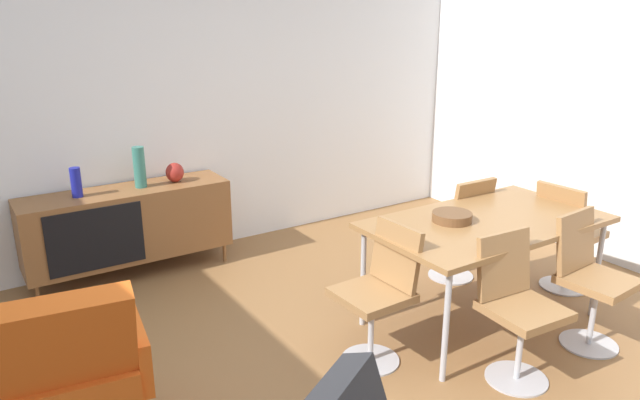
{
  "coord_description": "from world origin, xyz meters",
  "views": [
    {
      "loc": [
        -1.5,
        -2.29,
        2.07
      ],
      "look_at": [
        0.5,
        0.79,
        0.89
      ],
      "focal_mm": 33.48,
      "sensor_mm": 36.0,
      "label": 1
    }
  ],
  "objects_px": {
    "dining_table": "(486,226)",
    "dining_chair_near_window": "(380,289)",
    "dining_chair_far_end": "(566,232)",
    "wooden_bowl_on_table": "(452,217)",
    "vase_cobalt": "(139,167)",
    "lounge_chair_red": "(67,369)",
    "vase_ceramic_small": "(175,172)",
    "dining_chair_front_right": "(589,275)",
    "vase_sculptural_dark": "(76,182)",
    "dining_chair_front_left": "(516,303)",
    "sideboard": "(128,223)",
    "dining_chair_back_right": "(460,224)"
  },
  "relations": [
    {
      "from": "dining_table",
      "to": "dining_chair_near_window",
      "type": "height_order",
      "value": "dining_chair_near_window"
    },
    {
      "from": "dining_chair_far_end",
      "to": "wooden_bowl_on_table",
      "type": "bearing_deg",
      "value": 174.3
    },
    {
      "from": "vase_cobalt",
      "to": "lounge_chair_red",
      "type": "height_order",
      "value": "vase_cobalt"
    },
    {
      "from": "dining_chair_near_window",
      "to": "wooden_bowl_on_table",
      "type": "bearing_deg",
      "value": 8.8
    },
    {
      "from": "vase_ceramic_small",
      "to": "dining_chair_front_right",
      "type": "height_order",
      "value": "vase_ceramic_small"
    },
    {
      "from": "vase_sculptural_dark",
      "to": "dining_chair_near_window",
      "type": "relative_size",
      "value": 0.26
    },
    {
      "from": "dining_chair_front_left",
      "to": "dining_chair_near_window",
      "type": "relative_size",
      "value": 1.0
    },
    {
      "from": "sideboard",
      "to": "dining_chair_back_right",
      "type": "relative_size",
      "value": 1.87
    },
    {
      "from": "vase_cobalt",
      "to": "lounge_chair_red",
      "type": "xyz_separation_m",
      "value": [
        -0.96,
        -1.93,
        -0.42
      ]
    },
    {
      "from": "dining_table",
      "to": "wooden_bowl_on_table",
      "type": "xyz_separation_m",
      "value": [
        -0.22,
        0.11,
        0.07
      ]
    },
    {
      "from": "vase_sculptural_dark",
      "to": "lounge_chair_red",
      "type": "height_order",
      "value": "same"
    },
    {
      "from": "dining_table",
      "to": "dining_chair_front_left",
      "type": "distance_m",
      "value": 0.7
    },
    {
      "from": "vase_ceramic_small",
      "to": "wooden_bowl_on_table",
      "type": "height_order",
      "value": "vase_ceramic_small"
    },
    {
      "from": "vase_sculptural_dark",
      "to": "vase_ceramic_small",
      "type": "height_order",
      "value": "vase_sculptural_dark"
    },
    {
      "from": "sideboard",
      "to": "dining_chair_front_right",
      "type": "distance_m",
      "value": 3.4
    },
    {
      "from": "vase_ceramic_small",
      "to": "dining_chair_front_left",
      "type": "height_order",
      "value": "vase_ceramic_small"
    },
    {
      "from": "dining_chair_front_right",
      "to": "vase_ceramic_small",
      "type": "bearing_deg",
      "value": 123.33
    },
    {
      "from": "dining_chair_front_left",
      "to": "dining_chair_front_right",
      "type": "xyz_separation_m",
      "value": [
        0.69,
        -0.0,
        0.0
      ]
    },
    {
      "from": "dining_chair_far_end",
      "to": "dining_chair_front_right",
      "type": "xyz_separation_m",
      "value": [
        -0.54,
        -0.55,
        0.0
      ]
    },
    {
      "from": "vase_sculptural_dark",
      "to": "dining_chair_front_left",
      "type": "distance_m",
      "value": 3.21
    },
    {
      "from": "sideboard",
      "to": "vase_sculptural_dark",
      "type": "distance_m",
      "value": 0.52
    },
    {
      "from": "vase_cobalt",
      "to": "dining_chair_front_right",
      "type": "relative_size",
      "value": 0.38
    },
    {
      "from": "vase_cobalt",
      "to": "dining_chair_front_left",
      "type": "distance_m",
      "value": 2.98
    },
    {
      "from": "dining_table",
      "to": "dining_chair_far_end",
      "type": "bearing_deg",
      "value": -0.27
    },
    {
      "from": "vase_sculptural_dark",
      "to": "dining_chair_near_window",
      "type": "bearing_deg",
      "value": -58.68
    },
    {
      "from": "dining_chair_front_right",
      "to": "lounge_chair_red",
      "type": "bearing_deg",
      "value": 166.69
    },
    {
      "from": "lounge_chair_red",
      "to": "dining_chair_front_right",
      "type": "bearing_deg",
      "value": -13.31
    },
    {
      "from": "vase_cobalt",
      "to": "vase_ceramic_small",
      "type": "bearing_deg",
      "value": 0.0
    },
    {
      "from": "sideboard",
      "to": "lounge_chair_red",
      "type": "relative_size",
      "value": 1.69
    },
    {
      "from": "lounge_chair_red",
      "to": "dining_chair_front_left",
      "type": "bearing_deg",
      "value": -17.13
    },
    {
      "from": "vase_cobalt",
      "to": "vase_ceramic_small",
      "type": "xyz_separation_m",
      "value": [
        0.28,
        0.0,
        -0.08
      ]
    },
    {
      "from": "dining_chair_near_window",
      "to": "dining_chair_front_right",
      "type": "bearing_deg",
      "value": -24.45
    },
    {
      "from": "vase_cobalt",
      "to": "dining_chair_far_end",
      "type": "bearing_deg",
      "value": -39.09
    },
    {
      "from": "vase_cobalt",
      "to": "dining_chair_back_right",
      "type": "distance_m",
      "value": 2.56
    },
    {
      "from": "dining_table",
      "to": "lounge_chair_red",
      "type": "relative_size",
      "value": 1.69
    },
    {
      "from": "dining_chair_back_right",
      "to": "wooden_bowl_on_table",
      "type": "bearing_deg",
      "value": -141.27
    },
    {
      "from": "vase_ceramic_small",
      "to": "lounge_chair_red",
      "type": "distance_m",
      "value": 2.32
    },
    {
      "from": "dining_chair_far_end",
      "to": "dining_chair_near_window",
      "type": "height_order",
      "value": "same"
    },
    {
      "from": "vase_sculptural_dark",
      "to": "lounge_chair_red",
      "type": "relative_size",
      "value": 0.24
    },
    {
      "from": "vase_ceramic_small",
      "to": "dining_chair_near_window",
      "type": "xyz_separation_m",
      "value": [
        0.5,
        -2.07,
        -0.33
      ]
    },
    {
      "from": "sideboard",
      "to": "dining_chair_back_right",
      "type": "height_order",
      "value": "dining_chair_back_right"
    },
    {
      "from": "vase_ceramic_small",
      "to": "dining_chair_back_right",
      "type": "distance_m",
      "value": 2.33
    },
    {
      "from": "vase_sculptural_dark",
      "to": "vase_ceramic_small",
      "type": "xyz_separation_m",
      "value": [
        0.76,
        0.0,
        -0.03
      ]
    },
    {
      "from": "vase_sculptural_dark",
      "to": "dining_chair_far_end",
      "type": "relative_size",
      "value": 0.26
    },
    {
      "from": "vase_sculptural_dark",
      "to": "dining_chair_near_window",
      "type": "xyz_separation_m",
      "value": [
        1.26,
        -2.07,
        -0.36
      ]
    },
    {
      "from": "vase_ceramic_small",
      "to": "lounge_chair_red",
      "type": "xyz_separation_m",
      "value": [
        -1.24,
        -1.93,
        -0.33
      ]
    },
    {
      "from": "wooden_bowl_on_table",
      "to": "dining_chair_back_right",
      "type": "relative_size",
      "value": 0.3
    },
    {
      "from": "wooden_bowl_on_table",
      "to": "dining_chair_near_window",
      "type": "relative_size",
      "value": 0.3
    },
    {
      "from": "sideboard",
      "to": "dining_chair_far_end",
      "type": "bearing_deg",
      "value": -37.64
    },
    {
      "from": "vase_cobalt",
      "to": "dining_chair_front_left",
      "type": "xyz_separation_m",
      "value": [
        1.32,
        -2.63,
        -0.41
      ]
    }
  ]
}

